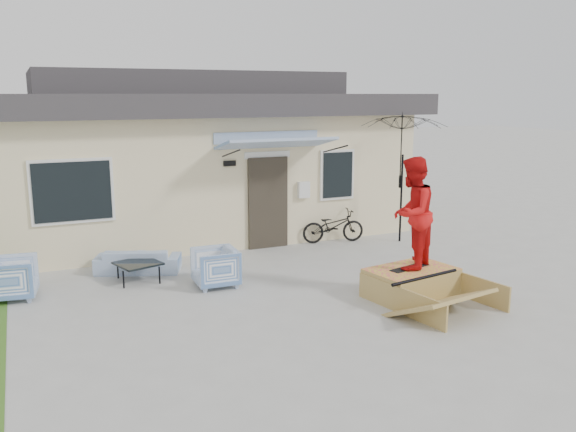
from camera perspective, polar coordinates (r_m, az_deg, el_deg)
name	(u,v)px	position (r m, az deg, el deg)	size (l,w,h in m)	color
ground	(318,318)	(9.63, 2.84, -9.73)	(90.00, 90.00, 0.00)	#A7A7A1
house	(184,152)	(16.56, -9.89, 6.02)	(10.80, 8.49, 4.10)	beige
loveseat	(138,256)	(12.29, -14.13, -3.75)	(1.65, 0.48, 0.64)	#4873B4
armchair_left	(12,276)	(11.42, -24.86, -5.24)	(0.79, 0.74, 0.81)	#4873B4
armchair_right	(215,265)	(11.12, -6.97, -4.71)	(0.77, 0.72, 0.79)	#4873B4
coffee_table	(138,272)	(11.74, -14.10, -5.18)	(0.74, 0.74, 0.37)	black
bicycle	(333,223)	(14.30, 4.34, -0.62)	(0.53, 1.51, 0.97)	black
patio_umbrella	(402,169)	(14.39, 10.85, 4.40)	(2.52, 2.44, 2.20)	black
skate_ramp	(411,283)	(10.75, 11.66, -6.26)	(1.48, 1.98, 0.49)	#A48546
skateboard	(410,267)	(10.71, 11.54, -4.80)	(0.82, 0.21, 0.05)	black
skater	(412,211)	(10.47, 11.76, 0.44)	(0.95, 0.73, 1.94)	red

